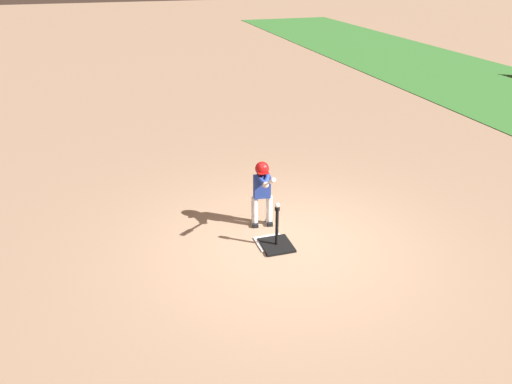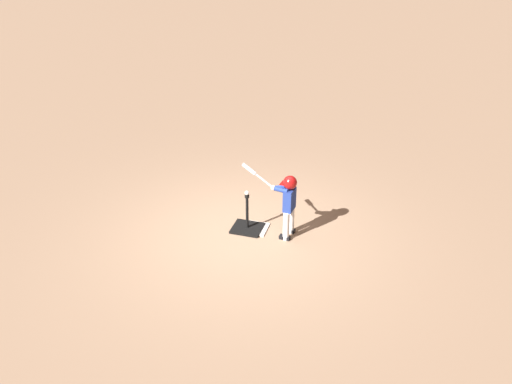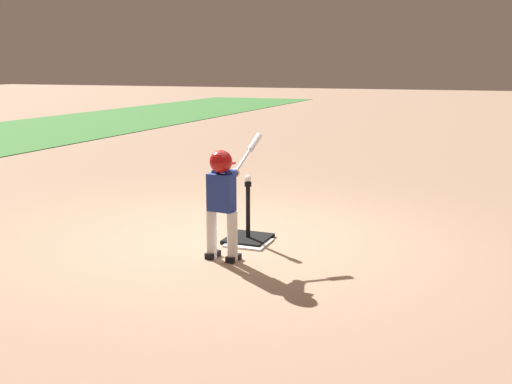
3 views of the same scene
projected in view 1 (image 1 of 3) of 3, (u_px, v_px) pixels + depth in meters
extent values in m
plane|color=#93755B|center=(286.00, 244.00, 7.67)|extent=(90.00, 90.00, 0.00)
cube|color=white|center=(271.00, 243.00, 7.71)|extent=(0.45, 0.45, 0.02)
cube|color=black|center=(277.00, 245.00, 7.62)|extent=(0.51, 0.46, 0.04)
cylinder|color=black|center=(277.00, 228.00, 7.48)|extent=(0.05, 0.05, 0.58)
cylinder|color=black|center=(277.00, 209.00, 7.35)|extent=(0.08, 0.08, 0.05)
cylinder|color=silver|center=(269.00, 210.00, 8.16)|extent=(0.12, 0.12, 0.50)
cube|color=black|center=(269.00, 223.00, 8.24)|extent=(0.19, 0.11, 0.06)
cylinder|color=silver|center=(255.00, 211.00, 8.12)|extent=(0.12, 0.12, 0.50)
cube|color=black|center=(255.00, 224.00, 8.20)|extent=(0.19, 0.11, 0.06)
cube|color=navy|center=(262.00, 186.00, 7.95)|extent=(0.17, 0.28, 0.37)
sphere|color=#DBB293|center=(262.00, 169.00, 7.82)|extent=(0.19, 0.19, 0.19)
sphere|color=maroon|center=(262.00, 169.00, 7.82)|extent=(0.23, 0.23, 0.23)
cube|color=maroon|center=(263.00, 173.00, 7.74)|extent=(0.13, 0.18, 0.01)
cylinder|color=navy|center=(266.00, 180.00, 7.76)|extent=(0.31, 0.19, 0.11)
cylinder|color=navy|center=(261.00, 180.00, 7.74)|extent=(0.31, 0.13, 0.11)
sphere|color=#DBB293|center=(266.00, 185.00, 7.63)|extent=(0.10, 0.10, 0.10)
cylinder|color=silver|center=(269.00, 182.00, 7.33)|extent=(0.54, 0.09, 0.35)
cylinder|color=silver|center=(272.00, 181.00, 7.14)|extent=(0.26, 0.09, 0.19)
cylinder|color=black|center=(265.00, 185.00, 7.65)|extent=(0.04, 0.05, 0.05)
sphere|color=white|center=(277.00, 205.00, 7.32)|extent=(0.07, 0.07, 0.07)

